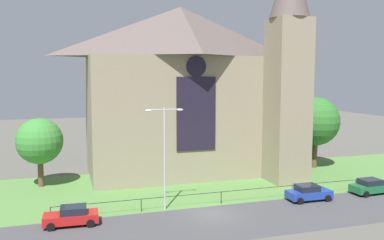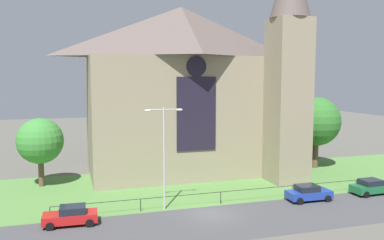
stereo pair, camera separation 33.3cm
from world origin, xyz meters
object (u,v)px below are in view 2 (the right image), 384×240
(streetlamp_near, at_px, (164,146))
(parked_car_green, at_px, (372,187))
(tree_right_far, at_px, (316,122))
(tree_left_far, at_px, (40,141))
(parked_car_blue, at_px, (308,193))
(parked_car_red, at_px, (71,216))
(church_building, at_px, (189,89))

(streetlamp_near, height_order, parked_car_green, streetlamp_near)
(tree_right_far, bearing_deg, parked_car_green, -97.54)
(tree_left_far, bearing_deg, parked_car_blue, -27.80)
(parked_car_red, bearing_deg, church_building, -131.56)
(tree_left_far, height_order, tree_right_far, tree_right_far)
(tree_right_far, relative_size, parked_car_green, 2.15)
(tree_right_far, distance_m, parked_car_green, 13.42)
(parked_car_red, relative_size, parked_car_green, 1.00)
(tree_left_far, distance_m, parked_car_green, 34.51)
(tree_left_far, height_order, parked_car_blue, tree_left_far)
(tree_left_far, distance_m, streetlamp_near, 15.80)
(tree_right_far, relative_size, parked_car_red, 2.14)
(streetlamp_near, relative_size, parked_car_green, 2.13)
(tree_right_far, xyz_separation_m, parked_car_red, (-30.45, -12.34, -5.22))
(tree_left_far, bearing_deg, streetlamp_near, -46.51)
(parked_car_red, bearing_deg, tree_right_far, -155.43)
(tree_left_far, height_order, parked_car_green, tree_left_far)
(tree_right_far, distance_m, parked_car_red, 33.27)
(tree_right_far, xyz_separation_m, streetlamp_near, (-22.52, -10.83, -0.27))
(church_building, distance_m, parked_car_red, 22.36)
(tree_left_far, relative_size, tree_right_far, 0.80)
(tree_right_far, distance_m, parked_car_blue, 16.04)
(parked_car_red, bearing_deg, parked_car_green, -177.32)
(church_building, bearing_deg, parked_car_red, -134.06)
(parked_car_green, bearing_deg, streetlamp_near, 174.26)
(church_building, relative_size, tree_right_far, 2.84)
(church_building, distance_m, parked_car_green, 22.74)
(parked_car_green, bearing_deg, church_building, 133.78)
(parked_car_red, xyz_separation_m, parked_car_blue, (21.56, 0.05, 0.00))
(streetlamp_near, relative_size, parked_car_red, 2.12)
(parked_car_blue, bearing_deg, parked_car_green, 1.45)
(tree_right_far, bearing_deg, parked_car_red, -157.93)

